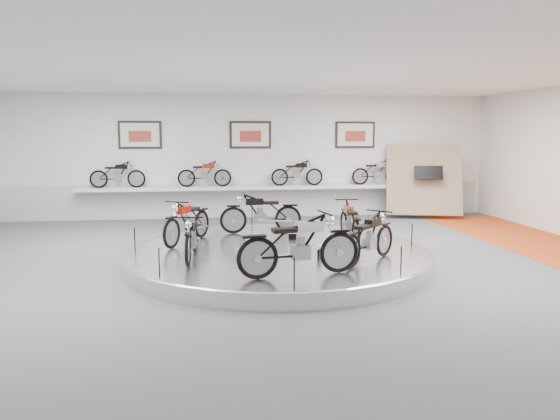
{
  "coord_description": "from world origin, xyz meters",
  "views": [
    {
      "loc": [
        -1.47,
        -10.86,
        2.72
      ],
      "look_at": [
        0.1,
        0.6,
        1.11
      ],
      "focal_mm": 35.0,
      "sensor_mm": 36.0,
      "label": 1
    }
  ],
  "objects": [
    {
      "name": "poster_left",
      "position": [
        -3.5,
        6.96,
        2.7
      ],
      "size": [
        1.35,
        0.06,
        0.88
      ],
      "primitive_type": "cube",
      "color": "beige",
      "rests_on": "wall_back"
    },
    {
      "name": "bike_d",
      "position": [
        -1.76,
        -0.33,
        0.75
      ],
      "size": [
        0.66,
        1.57,
        0.9
      ],
      "primitive_type": null,
      "rotation": [
        0.0,
        0.0,
        4.63
      ],
      "color": "black",
      "rests_on": "display_platform"
    },
    {
      "name": "shelf",
      "position": [
        0.0,
        6.7,
        1.0
      ],
      "size": [
        11.0,
        0.55,
        0.1
      ],
      "primitive_type": "cube",
      "color": "silver",
      "rests_on": "wall_back"
    },
    {
      "name": "ceiling",
      "position": [
        0.0,
        0.0,
        4.0
      ],
      "size": [
        16.0,
        16.0,
        0.0
      ],
      "primitive_type": "plane",
      "rotation": [
        3.14,
        0.0,
        0.0
      ],
      "color": "white",
      "rests_on": "wall_back"
    },
    {
      "name": "shelf_bike_b",
      "position": [
        -1.5,
        6.7,
        1.42
      ],
      "size": [
        1.22,
        0.43,
        0.73
      ],
      "primitive_type": null,
      "color": "maroon",
      "rests_on": "shelf"
    },
    {
      "name": "shelf_bike_d",
      "position": [
        4.2,
        6.7,
        1.42
      ],
      "size": [
        1.22,
        0.43,
        0.73
      ],
      "primitive_type": null,
      "color": "silver",
      "rests_on": "shelf"
    },
    {
      "name": "display_panel",
      "position": [
        5.6,
        6.1,
        1.25
      ],
      "size": [
        2.56,
        1.52,
        2.3
      ],
      "primitive_type": "cube",
      "rotation": [
        -0.35,
        0.0,
        -0.26
      ],
      "color": "#8F7358",
      "rests_on": "floor"
    },
    {
      "name": "wall_back",
      "position": [
        0.0,
        7.0,
        2.0
      ],
      "size": [
        16.0,
        0.0,
        16.0
      ],
      "primitive_type": "plane",
      "rotation": [
        1.57,
        0.0,
        0.0
      ],
      "color": "white",
      "rests_on": "floor"
    },
    {
      "name": "shelf_bike_c",
      "position": [
        1.5,
        6.7,
        1.42
      ],
      "size": [
        1.22,
        0.43,
        0.73
      ],
      "primitive_type": null,
      "color": "black",
      "rests_on": "shelf"
    },
    {
      "name": "wall_front",
      "position": [
        0.0,
        -7.0,
        2.0
      ],
      "size": [
        16.0,
        0.0,
        16.0
      ],
      "primitive_type": "plane",
      "rotation": [
        -1.57,
        0.0,
        0.0
      ],
      "color": "white",
      "rests_on": "floor"
    },
    {
      "name": "bike_e",
      "position": [
        0.1,
        -1.86,
        0.85
      ],
      "size": [
        1.96,
        0.97,
        1.1
      ],
      "primitive_type": null,
      "rotation": [
        0.0,
        0.0,
        6.46
      ],
      "color": "silver",
      "rests_on": "display_platform"
    },
    {
      "name": "bike_b",
      "position": [
        -0.14,
        2.36,
        0.8
      ],
      "size": [
        1.73,
        0.65,
        1.01
      ],
      "primitive_type": null,
      "rotation": [
        0.0,
        0.0,
        3.17
      ],
      "color": "black",
      "rests_on": "display_platform"
    },
    {
      "name": "shelf_bike_a",
      "position": [
        -4.2,
        6.7,
        1.42
      ],
      "size": [
        1.22,
        0.43,
        0.73
      ],
      "primitive_type": null,
      "color": "black",
      "rests_on": "shelf"
    },
    {
      "name": "poster_center",
      "position": [
        0.0,
        6.96,
        2.7
      ],
      "size": [
        1.35,
        0.06,
        0.88
      ],
      "primitive_type": "cube",
      "color": "beige",
      "rests_on": "wall_back"
    },
    {
      "name": "bike_c",
      "position": [
        -1.89,
        1.32,
        0.8
      ],
      "size": [
        1.31,
        1.77,
        0.99
      ],
      "primitive_type": null,
      "rotation": [
        0.0,
        0.0,
        4.23
      ],
      "color": "maroon",
      "rests_on": "display_platform"
    },
    {
      "name": "bike_a",
      "position": [
        1.75,
        1.0,
        0.77
      ],
      "size": [
        0.63,
        1.61,
        0.93
      ],
      "primitive_type": null,
      "rotation": [
        0.0,
        0.0,
        1.53
      ],
      "color": "#AF400F",
      "rests_on": "display_platform"
    },
    {
      "name": "display_platform",
      "position": [
        0.0,
        0.3,
        0.15
      ],
      "size": [
        6.4,
        6.4,
        0.3
      ],
      "primitive_type": "cylinder",
      "color": "silver",
      "rests_on": "floor"
    },
    {
      "name": "dado_band",
      "position": [
        0.0,
        6.98,
        0.55
      ],
      "size": [
        15.68,
        0.04,
        1.1
      ],
      "primitive_type": "cube",
      "color": "#BCBCBA",
      "rests_on": "floor"
    },
    {
      "name": "platform_rim",
      "position": [
        0.0,
        0.3,
        0.27
      ],
      "size": [
        6.4,
        6.4,
        0.1
      ],
      "primitive_type": "torus",
      "color": "#B2B2BA",
      "rests_on": "display_platform"
    },
    {
      "name": "floor",
      "position": [
        0.0,
        0.0,
        0.0
      ],
      "size": [
        16.0,
        16.0,
        0.0
      ],
      "primitive_type": "plane",
      "color": "#545457",
      "rests_on": "ground"
    },
    {
      "name": "bike_f",
      "position": [
        1.58,
        -1.02,
        0.78
      ],
      "size": [
        1.56,
        1.55,
        0.96
      ],
      "primitive_type": null,
      "rotation": [
        0.0,
        0.0,
        7.06
      ],
      "color": "black",
      "rests_on": "display_platform"
    },
    {
      "name": "poster_right",
      "position": [
        3.5,
        6.96,
        2.7
      ],
      "size": [
        1.35,
        0.06,
        0.88
      ],
      "primitive_type": "cube",
      "color": "beige",
      "rests_on": "wall_back"
    }
  ]
}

